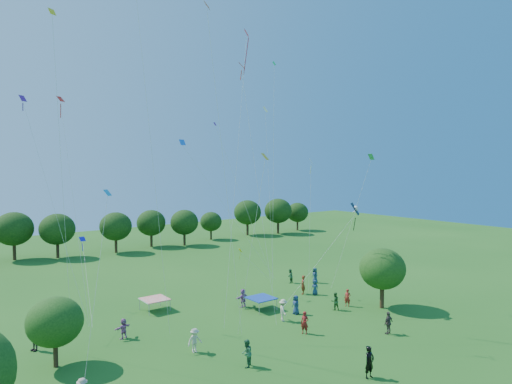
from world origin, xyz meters
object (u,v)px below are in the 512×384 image
object	(u,v)px
near_tree_east	(382,269)
red_high_kite	(243,87)
tent_red_stripe	(155,299)
tent_blue	(261,298)
pirate_kite	(354,210)
man_in_black	(369,362)
near_tree_north	(55,322)

from	to	relation	value
near_tree_east	red_high_kite	distance (m)	20.42
tent_red_stripe	tent_blue	distance (m)	9.51
tent_red_stripe	pirate_kite	world-z (taller)	pirate_kite
tent_blue	tent_red_stripe	bearing A→B (deg)	144.48
near_tree_east	man_in_black	distance (m)	14.75
near_tree_north	tent_blue	world-z (taller)	near_tree_north
tent_red_stripe	tent_blue	world-z (taller)	same
near_tree_north	red_high_kite	distance (m)	22.07
man_in_black	pirate_kite	size ratio (longest dim) A/B	0.22
man_in_black	pirate_kite	distance (m)	15.70
near_tree_north	red_high_kite	size ratio (longest dim) A/B	0.20
near_tree_east	tent_blue	bearing A→B (deg)	144.94
near_tree_north	pirate_kite	size ratio (longest dim) A/B	0.51
tent_red_stripe	man_in_black	xyz separation A→B (m)	(4.75, -20.01, -0.06)
near_tree_north	near_tree_east	bearing A→B (deg)	-10.74
pirate_kite	tent_blue	bearing A→B (deg)	142.90
near_tree_north	tent_blue	size ratio (longest dim) A/B	2.06
near_tree_north	man_in_black	xyz separation A→B (m)	(14.76, -13.23, -1.96)
man_in_black	tent_red_stripe	bearing A→B (deg)	103.44
pirate_kite	red_high_kite	world-z (taller)	red_high_kite
tent_red_stripe	red_high_kite	xyz separation A→B (m)	(4.76, -6.87, 18.31)
near_tree_east	pirate_kite	bearing A→B (deg)	151.19
red_high_kite	near_tree_east	bearing A→B (deg)	-22.56
pirate_kite	near_tree_north	bearing A→B (deg)	171.22
near_tree_east	red_high_kite	size ratio (longest dim) A/B	0.24
near_tree_north	tent_red_stripe	distance (m)	12.24
near_tree_east	tent_blue	distance (m)	11.31
man_in_black	red_high_kite	world-z (taller)	red_high_kite
red_high_kite	tent_blue	bearing A→B (deg)	24.23
tent_blue	pirate_kite	xyz separation A→B (m)	(6.63, -5.02, 7.95)
tent_red_stripe	red_high_kite	distance (m)	20.13
red_high_kite	tent_red_stripe	bearing A→B (deg)	124.72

